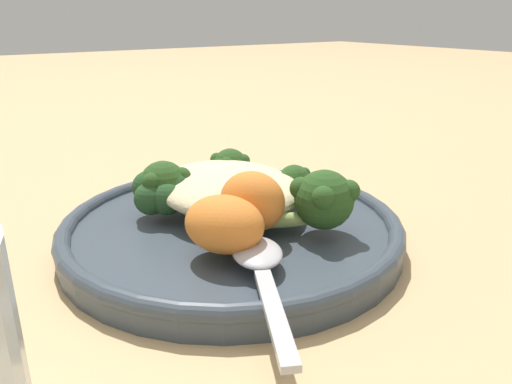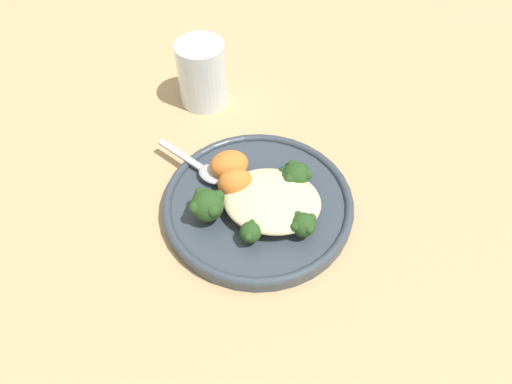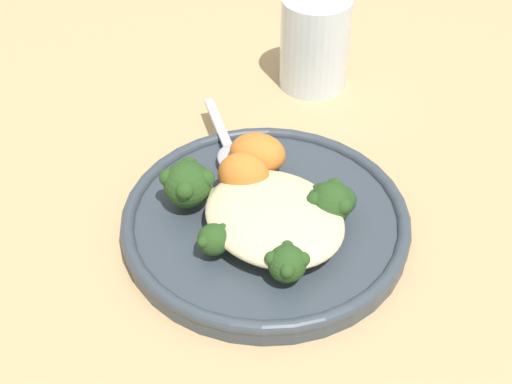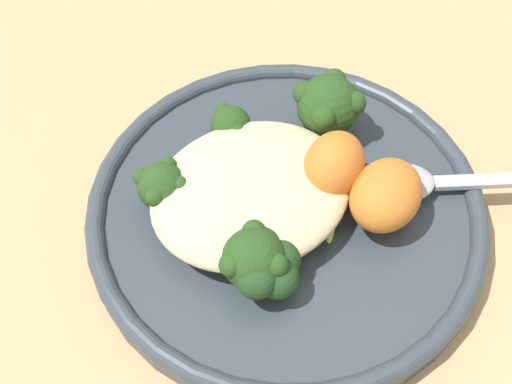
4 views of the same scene
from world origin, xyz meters
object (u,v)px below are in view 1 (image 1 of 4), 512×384
object	(u,v)px
broccoli_stalk_3	(173,190)
broccoli_stalk_1	(276,192)
sweet_potato_chunk_1	(224,224)
plate	(232,228)
sweet_potato_chunk_0	(252,202)
broccoli_stalk_0	(314,201)
quinoa_mound	(230,187)
broccoli_stalk_2	(230,175)
kale_tuft	(161,192)
spoon	(260,263)

from	to	relation	value
broccoli_stalk_3	broccoli_stalk_1	bearing A→B (deg)	-135.04
broccoli_stalk_1	sweet_potato_chunk_1	size ratio (longest dim) A/B	1.99
plate	sweet_potato_chunk_0	distance (m)	0.04
broccoli_stalk_1	sweet_potato_chunk_1	world-z (taller)	sweet_potato_chunk_1
broccoli_stalk_0	broccoli_stalk_3	size ratio (longest dim) A/B	1.15
broccoli_stalk_0	sweet_potato_chunk_0	world-z (taller)	same
broccoli_stalk_0	broccoli_stalk_1	world-z (taller)	broccoli_stalk_0
quinoa_mound	broccoli_stalk_1	xyz separation A→B (m)	(0.02, 0.03, -0.00)
plate	broccoli_stalk_1	distance (m)	0.04
broccoli_stalk_1	broccoli_stalk_3	world-z (taller)	broccoli_stalk_3
broccoli_stalk_1	broccoli_stalk_2	bearing A→B (deg)	81.25
broccoli_stalk_0	sweet_potato_chunk_0	distance (m)	0.04
plate	broccoli_stalk_2	xyz separation A→B (m)	(-0.05, 0.03, 0.02)
plate	sweet_potato_chunk_0	bearing A→B (deg)	-4.57
plate	broccoli_stalk_3	world-z (taller)	broccoli_stalk_3
broccoli_stalk_1	broccoli_stalk_2	world-z (taller)	broccoli_stalk_2
plate	kale_tuft	distance (m)	0.06
kale_tuft	broccoli_stalk_2	bearing A→B (deg)	98.79
broccoli_stalk_0	broccoli_stalk_1	xyz separation A→B (m)	(-0.05, 0.00, -0.01)
plate	spoon	xyz separation A→B (m)	(0.08, -0.03, 0.01)
broccoli_stalk_0	kale_tuft	bearing A→B (deg)	161.25
plate	broccoli_stalk_2	bearing A→B (deg)	149.01
broccoli_stalk_0	broccoli_stalk_3	world-z (taller)	broccoli_stalk_0
sweet_potato_chunk_0	sweet_potato_chunk_1	bearing A→B (deg)	-63.12
broccoli_stalk_1	spoon	bearing A→B (deg)	-150.19
quinoa_mound	broccoli_stalk_3	bearing A→B (deg)	-107.53
broccoli_stalk_3	spoon	bearing A→B (deg)	163.07
sweet_potato_chunk_1	kale_tuft	distance (m)	0.08
kale_tuft	spoon	size ratio (longest dim) A/B	0.37
broccoli_stalk_3	kale_tuft	distance (m)	0.01
plate	broccoli_stalk_3	bearing A→B (deg)	-137.33
sweet_potato_chunk_0	spoon	xyz separation A→B (m)	(0.05, -0.03, -0.02)
quinoa_mound	spoon	bearing A→B (deg)	-22.74
quinoa_mound	broccoli_stalk_0	size ratio (longest dim) A/B	1.20
plate	broccoli_stalk_2	world-z (taller)	broccoli_stalk_2
quinoa_mound	kale_tuft	distance (m)	0.05
broccoli_stalk_0	broccoli_stalk_3	distance (m)	0.11
broccoli_stalk_1	spoon	distance (m)	0.10
quinoa_mound	spoon	world-z (taller)	quinoa_mound
broccoli_stalk_2	plate	bearing A→B (deg)	-178.95
broccoli_stalk_1	quinoa_mound	bearing A→B (deg)	120.90
kale_tuft	spoon	world-z (taller)	kale_tuft
plate	quinoa_mound	distance (m)	0.03
sweet_potato_chunk_1	spoon	xyz separation A→B (m)	(0.03, 0.00, -0.01)
quinoa_mound	broccoli_stalk_2	world-z (taller)	broccoli_stalk_2
kale_tuft	plate	bearing A→B (deg)	44.47
plate	broccoli_stalk_0	world-z (taller)	broccoli_stalk_0
plate	spoon	distance (m)	0.09
broccoli_stalk_2	spoon	size ratio (longest dim) A/B	0.93
broccoli_stalk_2	kale_tuft	xyz separation A→B (m)	(0.01, -0.07, 0.00)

